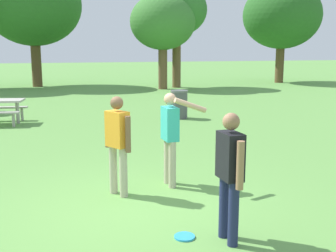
% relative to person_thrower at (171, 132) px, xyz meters
% --- Properties ---
extents(ground_plane, '(120.00, 120.00, 0.00)m').
position_rel_person_thrower_xyz_m(ground_plane, '(-0.85, -0.86, -0.96)').
color(ground_plane, '#609947').
extents(person_thrower, '(0.70, 0.61, 1.64)m').
position_rel_person_thrower_xyz_m(person_thrower, '(0.00, 0.00, 0.00)').
color(person_thrower, '#B7AD93').
rests_on(person_thrower, ground).
extents(person_catcher, '(0.24, 0.61, 1.64)m').
position_rel_person_thrower_xyz_m(person_catcher, '(0.11, -2.29, -0.02)').
color(person_catcher, '#1E234C').
rests_on(person_catcher, ground).
extents(person_bystander, '(0.38, 0.54, 1.64)m').
position_rel_person_thrower_xyz_m(person_bystander, '(-0.96, -0.25, -0.02)').
color(person_bystander, '#B7AD93').
rests_on(person_bystander, ground).
extents(frisbee, '(0.27, 0.27, 0.03)m').
position_rel_person_thrower_xyz_m(frisbee, '(-0.39, -2.06, -0.95)').
color(frisbee, '#2D9EDB').
rests_on(frisbee, ground).
extents(trash_can_beside_table, '(0.59, 0.59, 0.96)m').
position_rel_person_thrower_xyz_m(trash_can_beside_table, '(2.18, 6.73, -0.48)').
color(trash_can_beside_table, '#515156').
rests_on(trash_can_beside_table, ground).
extents(tree_broad_center, '(5.68, 5.68, 7.27)m').
position_rel_person_thrower_xyz_m(tree_broad_center, '(-2.85, 20.08, 3.87)').
color(tree_broad_center, brown).
rests_on(tree_broad_center, ground).
extents(tree_far_right, '(3.69, 3.69, 5.35)m').
position_rel_person_thrower_xyz_m(tree_far_right, '(4.19, 16.65, 2.79)').
color(tree_far_right, brown).
rests_on(tree_far_right, ground).
extents(tree_slender_mid, '(3.54, 3.54, 6.02)m').
position_rel_person_thrower_xyz_m(tree_slender_mid, '(5.22, 17.39, 3.49)').
color(tree_slender_mid, brown).
rests_on(tree_slender_mid, ground).
extents(tree_back_left, '(5.15, 5.15, 6.63)m').
position_rel_person_thrower_xyz_m(tree_back_left, '(12.92, 18.84, 3.46)').
color(tree_back_left, brown).
rests_on(tree_back_left, ground).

